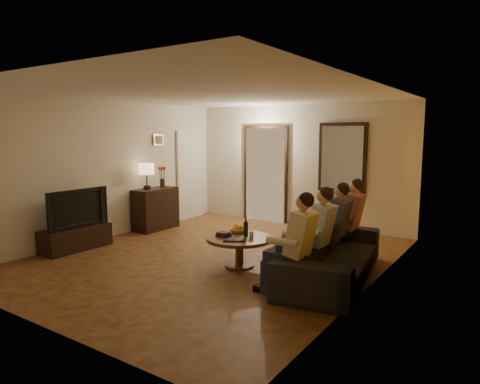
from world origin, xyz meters
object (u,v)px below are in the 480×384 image
Objects in this scene: tv at (74,208)px; tv_stand at (76,238)px; person_a at (296,249)px; person_c at (334,231)px; dresser at (156,209)px; person_d at (348,223)px; person_b at (316,239)px; laptop at (234,241)px; coffee_table at (239,252)px; wine_bottle at (246,226)px; bowl at (238,231)px; dog at (288,255)px; table_lamp at (147,176)px; sofa at (332,253)px.

tv_stand is at bearing 0.00° from tv.
person_c is at bearing 90.00° from person_a.
person_d is (4.11, 0.04, 0.17)m from dresser.
person_b is 3.65× the size of laptop.
tv_stand is 1.20× the size of coffee_table.
coffee_table is at bearing 78.78° from laptop.
person_a is 0.60m from person_b.
coffee_table is 0.40m from wine_bottle.
bowl is at bearing 20.58° from tv_stand.
dog is 0.78m from coffee_table.
person_c reaches higher than coffee_table.
table_lamp is 3.26m from laptop.
bowl is at bearing -166.45° from person_c.
dresser is at bearing 164.21° from person_b.
bowl is at bearing 82.60° from sofa.
person_b is 1.00× the size of person_d.
person_b is 1.21× the size of coffee_table.
dresser is 0.80× the size of person_c.
person_d is (4.11, 0.26, -0.53)m from table_lamp.
tv is (0.00, -1.69, -0.40)m from table_lamp.
person_d is at bearing 41.57° from wine_bottle.
tv is at bearing -159.42° from bowl.
person_b is (0.00, 0.60, 0.00)m from person_a.
tv_stand is 3.84× the size of wine_bottle.
laptop reaches higher than coffee_table.
person_c is 2.14× the size of dog.
sofa is 1.33m from wine_bottle.
person_c is 3.65× the size of laptop.
person_c is 1.29m from wine_bottle.
dog is (3.63, 0.89, 0.08)m from tv_stand.
person_d reaches higher than bowl.
person_a is 4.63× the size of bowl.
dog is at bearing -1.30° from laptop.
wine_bottle is at bearing 88.14° from sofa.
sofa is 2.49× the size of coffee_table.
tv_stand is at bearing -161.81° from person_c.
person_c is at bearing -71.81° from tv.
table_lamp is 0.96× the size of dog.
wine_bottle is 0.94× the size of laptop.
dog reaches higher than coffee_table.
person_a reaches higher than dresser.
person_a is at bearing -23.21° from dresser.
tv_stand is 4.34m from person_c.
tv_stand is 0.99× the size of person_d.
person_c and person_d have the same top height.
table_lamp is at bearing 172.63° from dog.
tv is at bearing -161.11° from dog.
dog is (-0.48, -1.07, -0.32)m from person_d.
coffee_table is (-1.25, 0.64, -0.38)m from person_a.
wine_bottle is (0.23, -0.12, 0.12)m from bowl.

